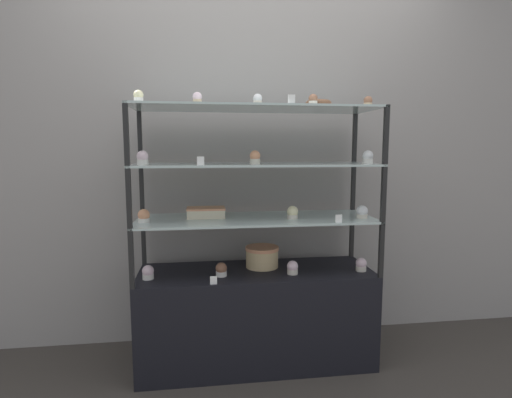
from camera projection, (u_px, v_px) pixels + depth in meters
The scene contains 28 objects.
ground_plane at pixel (256, 360), 2.39m from camera, with size 20.00×20.00×0.00m, color #38332D.
back_wall at pixel (248, 142), 2.60m from camera, with size 8.00×0.05×2.60m.
display_base at pixel (256, 316), 2.36m from camera, with size 1.35×0.46×0.56m.
display_riser_lower at pixel (256, 221), 2.29m from camera, with size 1.35×0.46×0.31m.
display_riser_middle at pixel (256, 167), 2.25m from camera, with size 1.35×0.46×0.31m.
display_riser_upper at pixel (256, 111), 2.21m from camera, with size 1.35×0.46×0.31m.
layer_cake_centerpiece at pixel (262, 257), 2.38m from camera, with size 0.20×0.20×0.12m.
sheet_cake_frosted at pixel (206, 212), 2.29m from camera, with size 0.22×0.14×0.06m.
cupcake_0 at pixel (148, 272), 2.16m from camera, with size 0.06×0.06×0.08m.
cupcake_1 at pixel (221, 270), 2.21m from camera, with size 0.06×0.06×0.08m.
cupcake_2 at pixel (293, 268), 2.25m from camera, with size 0.06×0.06×0.08m.
cupcake_3 at pixel (361, 265), 2.31m from camera, with size 0.06×0.06×0.08m.
price_tag_0 at pixel (214, 280), 2.08m from camera, with size 0.04×0.00×0.04m.
cupcake_4 at pixel (144, 216), 2.14m from camera, with size 0.06×0.06×0.07m.
cupcake_5 at pixel (293, 213), 2.25m from camera, with size 0.06×0.06×0.07m.
cupcake_6 at pixel (362, 212), 2.27m from camera, with size 0.06×0.06×0.07m.
price_tag_1 at pixel (339, 219), 2.13m from camera, with size 0.04×0.00×0.04m.
cupcake_7 at pixel (143, 158), 2.05m from camera, with size 0.06×0.06×0.07m.
cupcake_8 at pixel (255, 157), 2.17m from camera, with size 0.06×0.06×0.07m.
cupcake_9 at pixel (368, 157), 2.21m from camera, with size 0.06×0.06×0.07m.
price_tag_2 at pixel (201, 161), 1.99m from camera, with size 0.04×0.00×0.04m.
cupcake_10 at pixel (138, 97), 2.00m from camera, with size 0.05×0.05×0.06m.
cupcake_11 at pixel (197, 99), 2.08m from camera, with size 0.05×0.05×0.06m.
cupcake_12 at pixel (258, 100), 2.14m from camera, with size 0.05×0.05×0.06m.
cupcake_13 at pixel (313, 100), 2.15m from camera, with size 0.05×0.05×0.06m.
cupcake_14 at pixel (368, 102), 2.24m from camera, with size 0.05×0.05×0.06m.
price_tag_3 at pixel (292, 99), 2.02m from camera, with size 0.04×0.00×0.04m.
donut_glazed at pixel (319, 104), 2.25m from camera, with size 0.15×0.15×0.04m.
Camera 1 is at (-0.30, -2.23, 1.26)m, focal length 28.00 mm.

